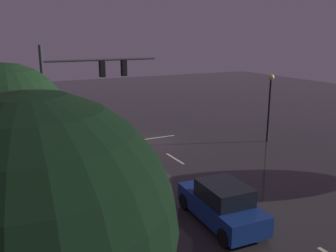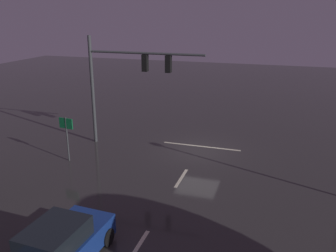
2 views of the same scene
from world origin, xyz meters
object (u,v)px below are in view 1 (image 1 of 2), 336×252
object	(u,v)px
traffic_signal_assembly	(82,82)
tree_right_far	(39,231)
car_approaching	(222,204)
street_lamp_left_kerb	(270,95)
tree_right_near	(9,122)
route_sign	(59,143)

from	to	relation	value
traffic_signal_assembly	tree_right_far	world-z (taller)	traffic_signal_assembly
car_approaching	street_lamp_left_kerb	size ratio (longest dim) A/B	0.93
traffic_signal_assembly	tree_right_far	size ratio (longest dim) A/B	1.09
street_lamp_left_kerb	tree_right_near	size ratio (longest dim) A/B	0.74
car_approaching	tree_right_near	xyz separation A→B (m)	(7.38, -1.88, 3.79)
traffic_signal_assembly	tree_right_far	bearing A→B (deg)	74.17
traffic_signal_assembly	tree_right_near	xyz separation A→B (m)	(4.80, 9.50, -0.01)
street_lamp_left_kerb	tree_right_far	xyz separation A→B (m)	(17.30, 14.33, 1.39)
route_sign	tree_right_far	size ratio (longest dim) A/B	0.39
route_sign	tree_right_near	size ratio (longest dim) A/B	0.40
traffic_signal_assembly	street_lamp_left_kerb	size ratio (longest dim) A/B	1.53
car_approaching	tree_right_far	xyz separation A→B (m)	(7.56, 6.19, 3.98)
street_lamp_left_kerb	car_approaching	bearing A→B (deg)	39.90
traffic_signal_assembly	route_sign	xyz separation A→B (m)	(2.20, 3.35, -2.72)
street_lamp_left_kerb	tree_right_near	bearing A→B (deg)	20.09
car_approaching	tree_right_far	world-z (taller)	tree_right_far
route_sign	street_lamp_left_kerb	bearing A→B (deg)	-179.57
route_sign	tree_right_near	world-z (taller)	tree_right_near
route_sign	tree_right_far	bearing A→B (deg)	78.94
street_lamp_left_kerb	tree_right_far	size ratio (longest dim) A/B	0.72
car_approaching	route_sign	size ratio (longest dim) A/B	1.71
street_lamp_left_kerb	tree_right_near	xyz separation A→B (m)	(17.11, 6.26, 1.20)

